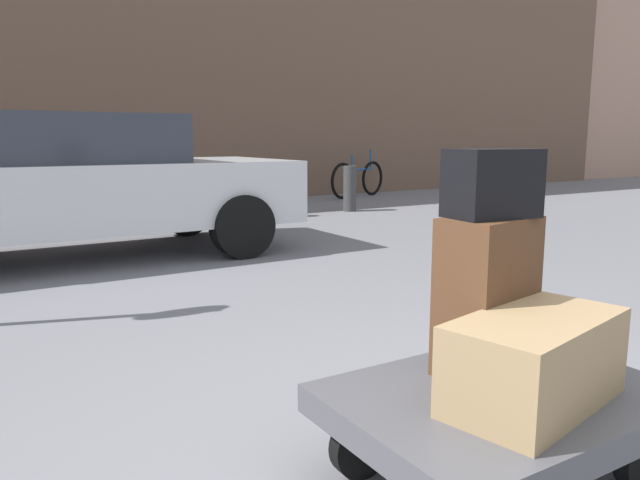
{
  "coord_description": "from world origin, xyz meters",
  "views": [
    {
      "loc": [
        -1.56,
        -1.35,
        1.19
      ],
      "look_at": [
        0.0,
        1.2,
        0.69
      ],
      "focal_mm": 33.95,
      "sensor_mm": 36.0,
      "label": 1
    }
  ],
  "objects_px": {
    "suitcase_brown_front_left": "(487,296)",
    "duffel_bag_black_topmost_pile": "(492,183)",
    "bicycle_leaning": "(358,179)",
    "bollard_kerb_near": "(266,193)",
    "duffel_bag_tan_rear_left": "(534,361)",
    "luggage_cart": "(501,409)",
    "bollard_kerb_mid": "(350,189)",
    "parked_car": "(67,183)"
  },
  "relations": [
    {
      "from": "duffel_bag_black_topmost_pile",
      "to": "bicycle_leaning",
      "type": "bearing_deg",
      "value": 62.9
    },
    {
      "from": "suitcase_brown_front_left",
      "to": "duffel_bag_black_topmost_pile",
      "type": "relative_size",
      "value": 1.85
    },
    {
      "from": "bollard_kerb_mid",
      "to": "duffel_bag_black_topmost_pile",
      "type": "bearing_deg",
      "value": -120.62
    },
    {
      "from": "luggage_cart",
      "to": "duffel_bag_tan_rear_left",
      "type": "xyz_separation_m",
      "value": [
        -0.0,
        -0.13,
        0.22
      ]
    },
    {
      "from": "bicycle_leaning",
      "to": "bollard_kerb_mid",
      "type": "relative_size",
      "value": 2.26
    },
    {
      "from": "luggage_cart",
      "to": "duffel_bag_black_topmost_pile",
      "type": "distance_m",
      "value": 0.79
    },
    {
      "from": "luggage_cart",
      "to": "bollard_kerb_near",
      "type": "distance_m",
      "value": 7.34
    },
    {
      "from": "suitcase_brown_front_left",
      "to": "bollard_kerb_mid",
      "type": "height_order",
      "value": "suitcase_brown_front_left"
    },
    {
      "from": "suitcase_brown_front_left",
      "to": "duffel_bag_black_topmost_pile",
      "type": "height_order",
      "value": "duffel_bag_black_topmost_pile"
    },
    {
      "from": "luggage_cart",
      "to": "duffel_bag_black_topmost_pile",
      "type": "xyz_separation_m",
      "value": [
        0.07,
        0.16,
        0.77
      ]
    },
    {
      "from": "parked_car",
      "to": "bollard_kerb_mid",
      "type": "xyz_separation_m",
      "value": [
        4.64,
        1.87,
        -0.39
      ]
    },
    {
      "from": "duffel_bag_tan_rear_left",
      "to": "duffel_bag_black_topmost_pile",
      "type": "xyz_separation_m",
      "value": [
        0.08,
        0.28,
        0.55
      ]
    },
    {
      "from": "bollard_kerb_near",
      "to": "duffel_bag_tan_rear_left",
      "type": "bearing_deg",
      "value": -109.82
    },
    {
      "from": "bollard_kerb_near",
      "to": "parked_car",
      "type": "bearing_deg",
      "value": -148.96
    },
    {
      "from": "suitcase_brown_front_left",
      "to": "luggage_cart",
      "type": "bearing_deg",
      "value": -125.87
    },
    {
      "from": "suitcase_brown_front_left",
      "to": "bollard_kerb_near",
      "type": "distance_m",
      "value": 7.17
    },
    {
      "from": "luggage_cart",
      "to": "bicycle_leaning",
      "type": "xyz_separation_m",
      "value": [
        5.57,
        8.81,
        0.1
      ]
    },
    {
      "from": "duffel_bag_black_topmost_pile",
      "to": "bollard_kerb_near",
      "type": "distance_m",
      "value": 7.2
    },
    {
      "from": "duffel_bag_tan_rear_left",
      "to": "bollard_kerb_mid",
      "type": "xyz_separation_m",
      "value": [
        4.06,
        7.02,
        -0.11
      ]
    },
    {
      "from": "duffel_bag_tan_rear_left",
      "to": "bollard_kerb_mid",
      "type": "distance_m",
      "value": 8.11
    },
    {
      "from": "duffel_bag_black_topmost_pile",
      "to": "bollard_kerb_near",
      "type": "height_order",
      "value": "duffel_bag_black_topmost_pile"
    },
    {
      "from": "luggage_cart",
      "to": "bollard_kerb_mid",
      "type": "bearing_deg",
      "value": 59.49
    },
    {
      "from": "parked_car",
      "to": "bicycle_leaning",
      "type": "distance_m",
      "value": 7.23
    },
    {
      "from": "bollard_kerb_mid",
      "to": "luggage_cart",
      "type": "bearing_deg",
      "value": -120.51
    },
    {
      "from": "bicycle_leaning",
      "to": "bollard_kerb_near",
      "type": "relative_size",
      "value": 2.26
    },
    {
      "from": "duffel_bag_black_topmost_pile",
      "to": "bollard_kerb_near",
      "type": "relative_size",
      "value": 0.42
    },
    {
      "from": "bicycle_leaning",
      "to": "bollard_kerb_near",
      "type": "bearing_deg",
      "value": -147.76
    },
    {
      "from": "duffel_bag_tan_rear_left",
      "to": "bicycle_leaning",
      "type": "bearing_deg",
      "value": 45.58
    },
    {
      "from": "parked_car",
      "to": "bollard_kerb_mid",
      "type": "relative_size",
      "value": 5.79
    },
    {
      "from": "duffel_bag_tan_rear_left",
      "to": "duffel_bag_black_topmost_pile",
      "type": "distance_m",
      "value": 0.62
    },
    {
      "from": "suitcase_brown_front_left",
      "to": "duffel_bag_tan_rear_left",
      "type": "bearing_deg",
      "value": -115.8
    },
    {
      "from": "luggage_cart",
      "to": "suitcase_brown_front_left",
      "type": "distance_m",
      "value": 0.4
    },
    {
      "from": "luggage_cart",
      "to": "parked_car",
      "type": "height_order",
      "value": "parked_car"
    },
    {
      "from": "bollard_kerb_mid",
      "to": "bollard_kerb_near",
      "type": "bearing_deg",
      "value": 180.0
    },
    {
      "from": "bollard_kerb_mid",
      "to": "parked_car",
      "type": "bearing_deg",
      "value": -158.06
    },
    {
      "from": "suitcase_brown_front_left",
      "to": "duffel_bag_tan_rear_left",
      "type": "distance_m",
      "value": 0.33
    },
    {
      "from": "duffel_bag_tan_rear_left",
      "to": "parked_car",
      "type": "relative_size",
      "value": 0.15
    },
    {
      "from": "bicycle_leaning",
      "to": "bollard_kerb_mid",
      "type": "xyz_separation_m",
      "value": [
        -1.51,
        -1.92,
        -0.0
      ]
    },
    {
      "from": "duffel_bag_black_topmost_pile",
      "to": "bollard_kerb_mid",
      "type": "relative_size",
      "value": 0.42
    },
    {
      "from": "luggage_cart",
      "to": "bicycle_leaning",
      "type": "bearing_deg",
      "value": 57.7
    },
    {
      "from": "duffel_bag_tan_rear_left",
      "to": "bicycle_leaning",
      "type": "xyz_separation_m",
      "value": [
        5.57,
        8.94,
        -0.11
      ]
    },
    {
      "from": "bicycle_leaning",
      "to": "suitcase_brown_front_left",
      "type": "bearing_deg",
      "value": -122.42
    }
  ]
}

